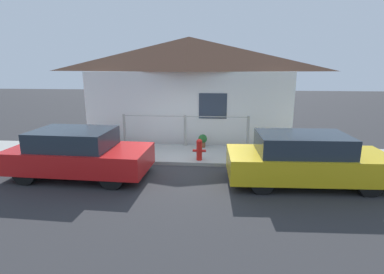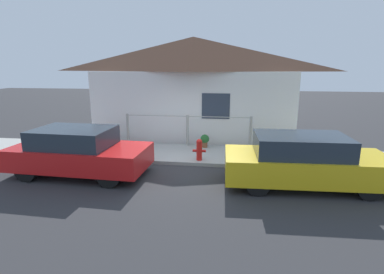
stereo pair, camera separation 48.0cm
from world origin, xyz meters
name	(u,v)px [view 1 (the left image)]	position (x,y,z in m)	size (l,w,h in m)	color
ground_plane	(178,166)	(0.00, 0.00, 0.00)	(60.00, 60.00, 0.00)	#2D2D30
sidewalk	(182,154)	(0.00, 1.10, 0.06)	(24.00, 2.21, 0.12)	#9E9E99
house	(189,59)	(0.00, 3.61, 3.42)	(8.76, 2.23, 4.33)	white
fence	(185,129)	(0.00, 2.06, 0.78)	(4.90, 0.10, 1.21)	#999993
car_left	(79,153)	(-2.75, -1.19, 0.71)	(4.04, 1.92, 1.40)	red
car_right	(306,159)	(3.65, -1.19, 0.70)	(4.33, 1.88, 1.41)	gold
fire_hydrant	(199,149)	(0.66, 0.30, 0.50)	(0.44, 0.20, 0.72)	red
potted_plant_near_hydrant	(203,140)	(0.69, 1.90, 0.41)	(0.34, 0.34, 0.50)	brown
potted_plant_by_fence	(107,139)	(-3.03, 1.78, 0.38)	(0.37, 0.37, 0.49)	brown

